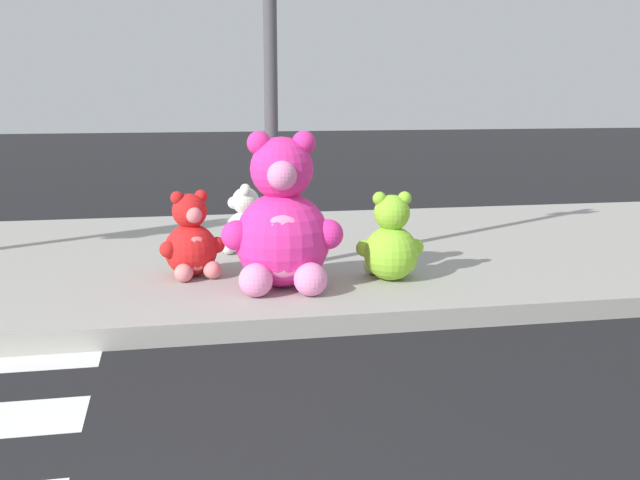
{
  "coord_description": "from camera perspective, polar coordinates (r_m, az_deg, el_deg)",
  "views": [
    {
      "loc": [
        0.19,
        -1.73,
        1.62
      ],
      "look_at": [
        1.25,
        3.6,
        0.55
      ],
      "focal_mm": 42.1,
      "sensor_mm": 36.0,
      "label": 1
    }
  ],
  "objects": [
    {
      "name": "plush_white",
      "position": [
        7.03,
        -5.8,
        1.12
      ],
      "size": [
        0.43,
        0.49,
        0.63
      ],
      "color": "white",
      "rests_on": "sidewalk"
    },
    {
      "name": "plush_lime",
      "position": [
        5.98,
        5.4,
        -0.33
      ],
      "size": [
        0.55,
        0.49,
        0.71
      ],
      "color": "#8CD133",
      "rests_on": "sidewalk"
    },
    {
      "name": "sidewalk",
      "position": [
        7.1,
        -12.48,
        -1.69
      ],
      "size": [
        28.0,
        4.4,
        0.15
      ],
      "primitive_type": "cube",
      "color": "#9E9B93",
      "rests_on": "ground_plane"
    },
    {
      "name": "plush_pink_large",
      "position": [
        5.69,
        -2.88,
        1.07
      ],
      "size": [
        0.91,
        0.82,
        1.19
      ],
      "color": "#F22D93",
      "rests_on": "sidewalk"
    },
    {
      "name": "plush_red",
      "position": [
        6.14,
        -9.75,
        -0.18
      ],
      "size": [
        0.53,
        0.49,
        0.7
      ],
      "color": "red",
      "rests_on": "sidewalk"
    },
    {
      "name": "sign_pole",
      "position": [
        6.18,
        -3.78,
        13.24
      ],
      "size": [
        0.56,
        0.11,
        3.2
      ],
      "color": "#4C4C51",
      "rests_on": "sidewalk"
    }
  ]
}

